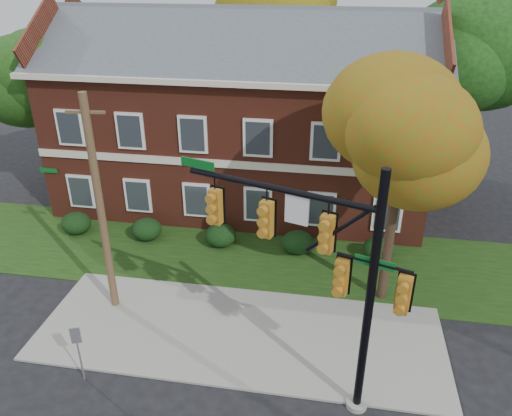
% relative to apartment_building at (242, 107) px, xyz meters
% --- Properties ---
extents(ground, '(120.00, 120.00, 0.00)m').
position_rel_apartment_building_xyz_m(ground, '(2.00, -11.95, -4.99)').
color(ground, black).
rests_on(ground, ground).
extents(sidewalk, '(14.00, 5.00, 0.08)m').
position_rel_apartment_building_xyz_m(sidewalk, '(2.00, -10.95, -4.95)').
color(sidewalk, gray).
rests_on(sidewalk, ground).
extents(grass_strip, '(30.00, 6.00, 0.04)m').
position_rel_apartment_building_xyz_m(grass_strip, '(2.00, -5.95, -4.97)').
color(grass_strip, '#193811').
rests_on(grass_strip, ground).
extents(apartment_building, '(18.80, 8.80, 9.74)m').
position_rel_apartment_building_xyz_m(apartment_building, '(0.00, 0.00, 0.00)').
color(apartment_building, maroon).
rests_on(apartment_building, ground).
extents(hedge_far_left, '(1.40, 1.26, 1.05)m').
position_rel_apartment_building_xyz_m(hedge_far_left, '(-7.00, -5.25, -4.46)').
color(hedge_far_left, black).
rests_on(hedge_far_left, ground).
extents(hedge_left, '(1.40, 1.26, 1.05)m').
position_rel_apartment_building_xyz_m(hedge_left, '(-3.50, -5.25, -4.46)').
color(hedge_left, black).
rests_on(hedge_left, ground).
extents(hedge_center, '(1.40, 1.26, 1.05)m').
position_rel_apartment_building_xyz_m(hedge_center, '(0.00, -5.25, -4.46)').
color(hedge_center, black).
rests_on(hedge_center, ground).
extents(hedge_right, '(1.40, 1.26, 1.05)m').
position_rel_apartment_building_xyz_m(hedge_right, '(3.50, -5.25, -4.46)').
color(hedge_right, black).
rests_on(hedge_right, ground).
extents(hedge_far_right, '(1.40, 1.26, 1.05)m').
position_rel_apartment_building_xyz_m(hedge_far_right, '(7.00, -5.25, -4.46)').
color(hedge_far_right, black).
rests_on(hedge_far_right, ground).
extents(tree_near_right, '(4.50, 4.25, 8.58)m').
position_rel_apartment_building_xyz_m(tree_near_right, '(7.22, -8.09, 1.68)').
color(tree_near_right, black).
rests_on(tree_near_right, ground).
extents(tree_left_rear, '(5.40, 5.10, 8.88)m').
position_rel_apartment_building_xyz_m(tree_left_rear, '(-9.73, -1.12, 1.69)').
color(tree_left_rear, black).
rests_on(tree_left_rear, ground).
extents(tree_right_rear, '(6.30, 5.95, 10.62)m').
position_rel_apartment_building_xyz_m(tree_right_rear, '(11.31, 0.86, 3.13)').
color(tree_right_rear, black).
rests_on(tree_right_rear, ground).
extents(tree_far_rear, '(6.84, 6.46, 11.52)m').
position_rel_apartment_building_xyz_m(tree_far_rear, '(1.34, 7.84, 3.86)').
color(tree_far_rear, black).
rests_on(tree_far_rear, ground).
extents(traffic_signal, '(6.45, 2.27, 7.51)m').
position_rel_apartment_building_xyz_m(traffic_signal, '(4.72, -13.03, -0.33)').
color(traffic_signal, gray).
rests_on(traffic_signal, ground).
extents(utility_pole, '(1.26, 0.30, 8.10)m').
position_rel_apartment_building_xyz_m(utility_pole, '(-2.92, -10.17, -0.88)').
color(utility_pole, brown).
rests_on(utility_pole, ground).
extents(sign_post, '(0.29, 0.14, 2.03)m').
position_rel_apartment_building_xyz_m(sign_post, '(-2.36, -13.80, -3.61)').
color(sign_post, slate).
rests_on(sign_post, ground).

